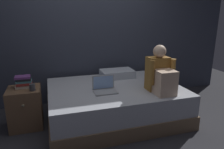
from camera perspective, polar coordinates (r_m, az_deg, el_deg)
name	(u,v)px	position (r m, az deg, el deg)	size (l,w,h in m)	color
ground_plane	(108,128)	(3.10, -1.20, -14.26)	(8.00, 8.00, 0.00)	#2D2D33
wall_back	(89,27)	(3.86, -6.37, 12.70)	(5.60, 0.10, 2.70)	#383D4C
bed	(115,102)	(3.30, 0.69, -7.45)	(2.00, 1.50, 0.51)	#7A6047
nightstand	(26,108)	(3.26, -22.45, -8.32)	(0.44, 0.46, 0.57)	brown
person_sitting	(160,74)	(3.00, 13.03, 0.03)	(0.39, 0.44, 0.66)	olive
laptop	(105,88)	(2.97, -2.04, -3.66)	(0.32, 0.23, 0.22)	#9EA0A5
pillow	(117,74)	(3.65, 1.39, 0.24)	(0.56, 0.36, 0.13)	silver
book_stack	(24,82)	(3.18, -22.87, -1.86)	(0.22, 0.15, 0.17)	beige
mug	(32,87)	(3.02, -20.84, -3.29)	(0.08, 0.08, 0.09)	#3D3D42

